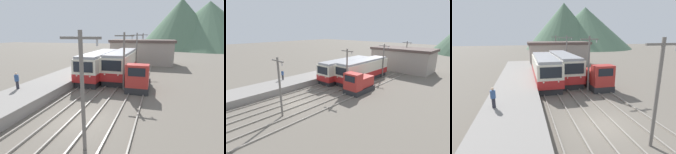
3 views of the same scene
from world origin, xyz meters
The scene contains 14 objects.
ground_plane centered at (0.00, 0.00, 0.00)m, with size 200.00×200.00×0.00m, color #665E54.
platform_left centered at (-6.25, 0.00, 0.45)m, with size 4.50×54.00×0.90m, color gray.
track_left centered at (-2.60, 0.00, 0.07)m, with size 1.54×60.00×0.14m.
track_center centered at (0.20, 0.00, 0.07)m, with size 1.54×60.00×0.14m.
track_right centered at (3.20, 0.00, 0.07)m, with size 1.54×60.00×0.14m.
commuter_train_left centered at (-2.60, 12.31, 1.66)m, with size 2.84×11.42×3.56m.
commuter_train_center centered at (0.20, 13.76, 1.69)m, with size 2.84×11.80×3.64m.
shunting_locomotive centered at (3.20, 8.26, 1.21)m, with size 2.40×4.61×3.00m.
catenary_mast_near centered at (1.71, -2.86, 3.37)m, with size 2.00×0.20×6.13m.
catenary_mast_mid centered at (1.71, 7.45, 3.37)m, with size 2.00×0.20×6.13m.
catenary_mast_far centered at (1.71, 17.75, 3.37)m, with size 2.00×0.20×6.13m.
catenary_mast_distant centered at (1.71, 28.06, 3.37)m, with size 2.00×0.20×6.13m.
person_on_platform centered at (-7.55, 2.69, 1.75)m, with size 0.38×0.38×1.58m.
station_building centered at (1.83, 26.00, 2.43)m, with size 12.60×6.30×4.82m.
Camera 2 is at (17.02, -10.95, 8.69)m, focal length 28.00 mm.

